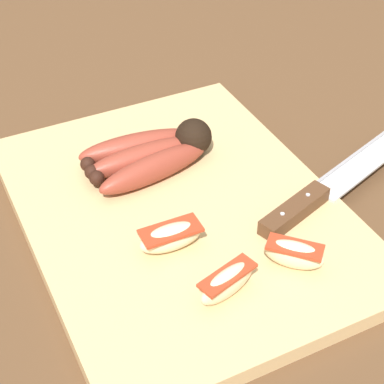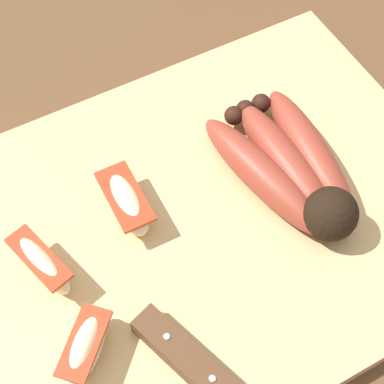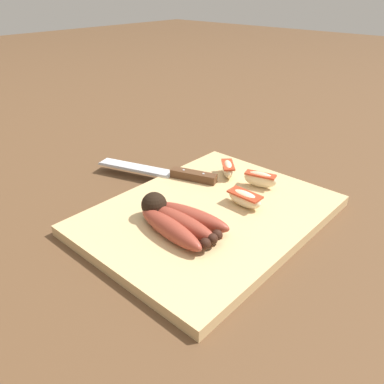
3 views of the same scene
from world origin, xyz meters
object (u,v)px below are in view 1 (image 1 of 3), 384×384
apple_wedge_near (294,254)px  apple_wedge_far (227,282)px  banana_bunch (152,154)px  apple_wedge_middle (171,237)px  chefs_knife (320,192)px

apple_wedge_near → apple_wedge_far: 0.08m
apple_wedge_near → apple_wedge_far: size_ratio=0.85×
banana_bunch → apple_wedge_near: banana_bunch is taller
apple_wedge_middle → apple_wedge_far: 0.09m
chefs_knife → apple_wedge_near: 0.12m
apple_wedge_middle → banana_bunch: bearing=-16.0°
apple_wedge_near → chefs_knife: bearing=-48.4°
apple_wedge_middle → apple_wedge_far: apple_wedge_far is taller
banana_bunch → apple_wedge_middle: size_ratio=2.33×
apple_wedge_far → chefs_knife: bearing=-63.7°
chefs_knife → apple_wedge_middle: 0.19m
chefs_knife → apple_wedge_far: bearing=116.3°
banana_bunch → apple_wedge_near: 0.23m
apple_wedge_near → apple_wedge_far: apple_wedge_far is taller
banana_bunch → apple_wedge_middle: banana_bunch is taller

